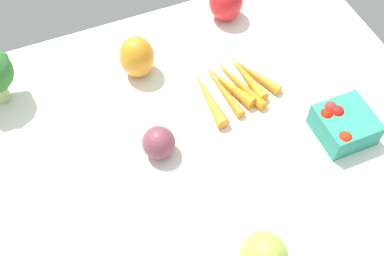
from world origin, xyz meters
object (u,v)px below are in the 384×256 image
Objects in this scene: carrot_bunch at (231,85)px; bell_pepper_orange at (137,57)px; bell_pepper_red at (226,2)px; berry_basket at (343,124)px; heirloom_tomato_green at (264,255)px; red_onion_near_basket at (159,143)px.

bell_pepper_orange is (-17.23, 12.32, 3.75)cm from carrot_bunch.
berry_basket is at bearing -79.73° from bell_pepper_red.
carrot_bunch is at bearing -35.55° from bell_pepper_orange.
carrot_bunch is 23.26cm from bell_pepper_red.
carrot_bunch is at bearing 72.58° from heirloom_tomato_green.
carrot_bunch is 25.20cm from berry_basket.
berry_basket is (7.41, -40.86, -1.65)cm from bell_pepper_red.
bell_pepper_orange is at bearing 136.16° from berry_basket.
red_onion_near_basket is (-8.41, 28.33, -0.77)cm from heirloom_tomato_green.
carrot_bunch is 22.47cm from red_onion_near_basket.
berry_basket is (15.88, -19.48, 1.86)cm from carrot_bunch.
heirloom_tomato_green is 62.58cm from bell_pepper_red.
carrot_bunch is 1.72× the size of berry_basket.
bell_pepper_orange reaches higher than red_onion_near_basket.
red_onion_near_basket is at bearing -132.98° from bell_pepper_red.
berry_basket is 1.07× the size of bell_pepper_orange.
bell_pepper_red is 41.56cm from berry_basket.
red_onion_near_basket reaches higher than carrot_bunch.
red_onion_near_basket is at bearing -154.97° from carrot_bunch.
berry_basket is 37.51cm from red_onion_near_basket.
bell_pepper_red reaches higher than carrot_bunch.
bell_pepper_orange is at bearing -160.58° from bell_pepper_red.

